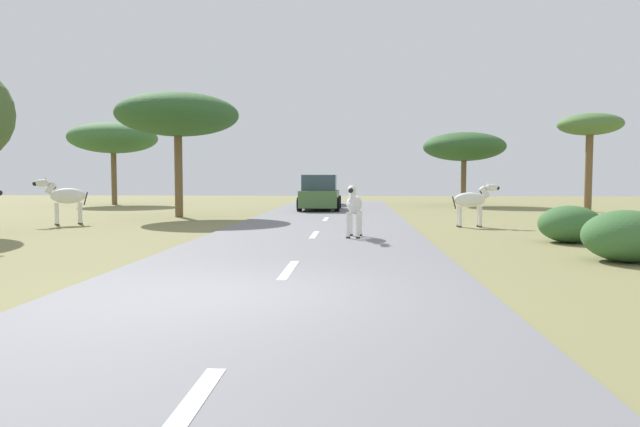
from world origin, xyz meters
The scene contains 14 objects.
ground_plane centered at (0.00, 0.00, 0.00)m, with size 90.00×90.00×0.00m, color olive.
road centered at (0.49, 0.00, 0.03)m, with size 6.00×64.00×0.05m, color slate.
lane_markings centered at (0.49, -1.00, 0.05)m, with size 0.16×56.00×0.01m.
zebra_0 centered at (1.59, 7.40, 0.92)m, with size 0.50×1.54×1.45m.
zebra_2 centered at (-8.47, 11.45, 0.99)m, with size 1.56×1.18×1.65m.
zebra_3 centered at (5.50, 11.41, 0.89)m, with size 1.59×0.49×1.49m.
car_0 centered at (-0.44, 25.88, 0.85)m, with size 2.06×4.36×1.74m.
car_1 centered at (-0.13, 20.38, 0.85)m, with size 2.03×4.34×1.74m.
tree_0 centered at (-13.29, 26.41, 4.09)m, with size 5.34×5.34×5.04m.
tree_2 centered at (12.80, 20.24, 4.10)m, with size 2.96×2.96×4.72m.
tree_5 centered at (-5.75, 15.57, 4.24)m, with size 5.04×5.04×5.14m.
tree_6 centered at (8.09, 26.56, 3.49)m, with size 4.85×4.85×4.36m.
bush_0 centered at (7.02, 6.96, 0.47)m, with size 1.56×1.40×0.93m, color #386633.
bush_2 centered at (6.87, 3.69, 0.50)m, with size 1.68×1.51×1.01m, color #386633.
Camera 1 is at (1.62, -7.43, 1.61)m, focal length 31.45 mm.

